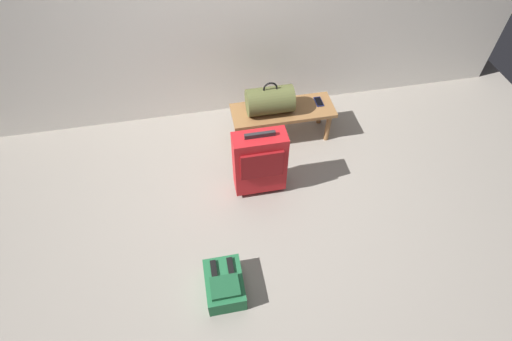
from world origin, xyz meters
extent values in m
plane|color=gray|center=(0.00, 0.00, 0.00)|extent=(6.60, 6.60, 0.00)
cube|color=olive|center=(0.44, 1.02, 0.34)|extent=(1.00, 0.36, 0.04)
cylinder|color=olive|center=(0.00, 0.89, 0.16)|extent=(0.05, 0.05, 0.32)
cylinder|color=olive|center=(0.88, 0.89, 0.16)|extent=(0.05, 0.05, 0.32)
cylinder|color=olive|center=(0.00, 1.15, 0.16)|extent=(0.05, 0.05, 0.32)
cylinder|color=olive|center=(0.88, 1.15, 0.16)|extent=(0.05, 0.05, 0.32)
cylinder|color=#51562D|center=(0.31, 1.02, 0.49)|extent=(0.44, 0.26, 0.26)
torus|color=black|center=(0.31, 1.02, 0.63)|extent=(0.14, 0.02, 0.14)
cube|color=#191E4C|center=(0.81, 1.06, 0.36)|extent=(0.07, 0.14, 0.01)
cube|color=black|center=(0.81, 1.06, 0.37)|extent=(0.06, 0.13, 0.00)
cube|color=red|center=(0.08, 0.40, 0.36)|extent=(0.45, 0.19, 0.62)
cube|color=maroon|center=(0.08, 0.29, 0.44)|extent=(0.36, 0.02, 0.28)
cube|color=#262628|center=(0.08, 0.40, 0.69)|extent=(0.25, 0.03, 0.04)
cylinder|color=black|center=(-0.07, 0.46, 0.03)|extent=(0.02, 0.05, 0.05)
cylinder|color=black|center=(0.24, 0.46, 0.03)|extent=(0.02, 0.05, 0.05)
cube|color=#1E6038|center=(-0.36, -0.52, 0.09)|extent=(0.28, 0.38, 0.17)
cube|color=#184D2C|center=(-0.36, -0.59, 0.19)|extent=(0.21, 0.17, 0.04)
cube|color=black|center=(-0.43, -0.46, 0.18)|extent=(0.04, 0.19, 0.02)
cube|color=black|center=(-0.30, -0.46, 0.18)|extent=(0.04, 0.19, 0.02)
camera|label=1|loc=(-0.37, -1.83, 2.93)|focal=28.04mm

